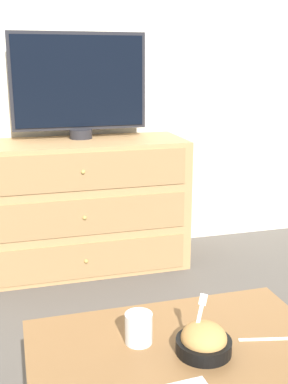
% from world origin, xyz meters
% --- Properties ---
extents(ground_plane, '(12.00, 12.00, 0.00)m').
position_xyz_m(ground_plane, '(0.00, 0.00, 0.00)').
color(ground_plane, '#56514C').
extents(wall_back, '(12.00, 0.05, 2.60)m').
position_xyz_m(wall_back, '(0.00, 0.03, 1.30)').
color(wall_back, silver).
rests_on(wall_back, ground_plane).
extents(dresser, '(1.32, 0.51, 0.81)m').
position_xyz_m(dresser, '(0.01, -0.28, 0.40)').
color(dresser, tan).
rests_on(dresser, ground_plane).
extents(tv, '(0.82, 0.14, 0.63)m').
position_xyz_m(tv, '(0.05, -0.17, 1.14)').
color(tv, '#232328').
rests_on(tv, dresser).
extents(coffee_table, '(0.96, 0.64, 0.39)m').
position_xyz_m(coffee_table, '(0.11, -1.89, 0.34)').
color(coffee_table, olive).
rests_on(coffee_table, ground_plane).
extents(takeout_bowl, '(0.18, 0.18, 0.17)m').
position_xyz_m(takeout_bowl, '(0.17, -1.91, 0.43)').
color(takeout_bowl, black).
rests_on(takeout_bowl, coffee_table).
extents(drink_cup, '(0.09, 0.09, 0.10)m').
position_xyz_m(drink_cup, '(-0.02, -1.80, 0.43)').
color(drink_cup, '#9E6638').
rests_on(drink_cup, coffee_table).
extents(knife, '(0.17, 0.05, 0.01)m').
position_xyz_m(knife, '(0.38, -1.90, 0.39)').
color(knife, white).
rests_on(knife, coffee_table).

